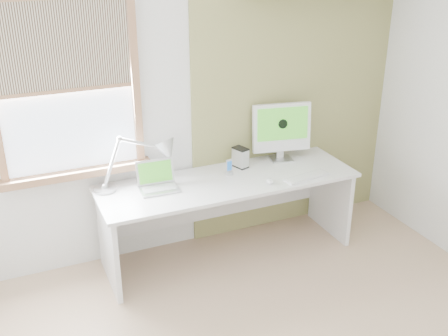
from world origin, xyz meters
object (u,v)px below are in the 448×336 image
desk (225,197)px  external_drive (240,157)px  desk_lamp (155,156)px  laptop (157,182)px  imac (281,129)px

desk → external_drive: (0.21, 0.14, 0.28)m
desk → desk_lamp: bearing=165.2°
external_drive → laptop: bearing=-171.4°
desk → imac: bearing=14.6°
desk → laptop: bearing=177.9°
desk → external_drive: 0.38m
desk → imac: (0.62, 0.16, 0.49)m
external_drive → imac: imac is taller
external_drive → desk: bearing=-145.4°
desk → desk_lamp: 0.72m
desk_lamp → laptop: desk_lamp is taller
desk_lamp → external_drive: bearing=-0.4°
desk → desk_lamp: desk_lamp is taller
external_drive → imac: 0.46m
desk → desk_lamp: size_ratio=2.81×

